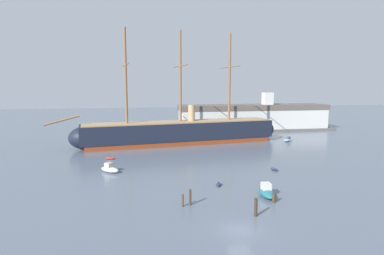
{
  "coord_description": "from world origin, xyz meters",
  "views": [
    {
      "loc": [
        -11.07,
        -31.85,
        15.71
      ],
      "look_at": [
        0.99,
        34.92,
        6.81
      ],
      "focal_mm": 30.06,
      "sensor_mm": 36.0,
      "label": 1
    }
  ],
  "objects_px": {
    "dinghy_near_centre": "(219,184)",
    "mooring_piling_right_pair": "(183,200)",
    "motorboat_far_right": "(288,140)",
    "tall_ship": "(181,132)",
    "motorboat_foreground_right": "(267,192)",
    "dinghy_mid_right": "(274,169)",
    "dockside_warehouse_right": "(253,117)",
    "dinghy_alongside_bow": "(110,158)",
    "mooring_piling_left_pair": "(274,198)",
    "mooring_piling_nearest": "(256,207)",
    "motorboat_mid_left": "(110,169)",
    "mooring_piling_midwater": "(190,197)"
  },
  "relations": [
    {
      "from": "tall_ship",
      "to": "motorboat_mid_left",
      "type": "xyz_separation_m",
      "value": [
        -16.83,
        -25.98,
        -2.65
      ]
    },
    {
      "from": "tall_ship",
      "to": "mooring_piling_left_pair",
      "type": "bearing_deg",
      "value": -82.42
    },
    {
      "from": "tall_ship",
      "to": "mooring_piling_midwater",
      "type": "distance_m",
      "value": 45.01
    },
    {
      "from": "dinghy_near_centre",
      "to": "mooring_piling_left_pair",
      "type": "height_order",
      "value": "mooring_piling_left_pair"
    },
    {
      "from": "mooring_piling_left_pair",
      "to": "dockside_warehouse_right",
      "type": "bearing_deg",
      "value": 71.29
    },
    {
      "from": "motorboat_far_right",
      "to": "dockside_warehouse_right",
      "type": "bearing_deg",
      "value": 92.8
    },
    {
      "from": "dockside_warehouse_right",
      "to": "mooring_piling_midwater",
      "type": "bearing_deg",
      "value": -117.12
    },
    {
      "from": "motorboat_mid_left",
      "to": "dinghy_alongside_bow",
      "type": "height_order",
      "value": "motorboat_mid_left"
    },
    {
      "from": "tall_ship",
      "to": "dockside_warehouse_right",
      "type": "height_order",
      "value": "tall_ship"
    },
    {
      "from": "dinghy_mid_right",
      "to": "mooring_piling_midwater",
      "type": "height_order",
      "value": "mooring_piling_midwater"
    },
    {
      "from": "tall_ship",
      "to": "motorboat_foreground_right",
      "type": "distance_m",
      "value": 43.76
    },
    {
      "from": "motorboat_foreground_right",
      "to": "mooring_piling_left_pair",
      "type": "distance_m",
      "value": 2.5
    },
    {
      "from": "motorboat_foreground_right",
      "to": "dinghy_alongside_bow",
      "type": "relative_size",
      "value": 2.09
    },
    {
      "from": "dinghy_alongside_bow",
      "to": "mooring_piling_left_pair",
      "type": "height_order",
      "value": "mooring_piling_left_pair"
    },
    {
      "from": "motorboat_mid_left",
      "to": "dinghy_alongside_bow",
      "type": "relative_size",
      "value": 1.87
    },
    {
      "from": "dinghy_near_centre",
      "to": "mooring_piling_right_pair",
      "type": "height_order",
      "value": "mooring_piling_right_pair"
    },
    {
      "from": "dinghy_alongside_bow",
      "to": "tall_ship",
      "type": "bearing_deg",
      "value": 41.13
    },
    {
      "from": "tall_ship",
      "to": "motorboat_far_right",
      "type": "distance_m",
      "value": 30.51
    },
    {
      "from": "motorboat_far_right",
      "to": "mooring_piling_midwater",
      "type": "xyz_separation_m",
      "value": [
        -35.54,
        -43.1,
        0.6
      ]
    },
    {
      "from": "motorboat_foreground_right",
      "to": "mooring_piling_midwater",
      "type": "relative_size",
      "value": 2.15
    },
    {
      "from": "motorboat_far_right",
      "to": "dinghy_near_centre",
      "type": "bearing_deg",
      "value": -129.82
    },
    {
      "from": "tall_ship",
      "to": "dinghy_mid_right",
      "type": "bearing_deg",
      "value": -66.17
    },
    {
      "from": "dinghy_alongside_bow",
      "to": "mooring_piling_nearest",
      "type": "relative_size",
      "value": 0.99
    },
    {
      "from": "mooring_piling_left_pair",
      "to": "tall_ship",
      "type": "bearing_deg",
      "value": 97.58
    },
    {
      "from": "motorboat_mid_left",
      "to": "mooring_piling_left_pair",
      "type": "height_order",
      "value": "motorboat_mid_left"
    },
    {
      "from": "mooring_piling_nearest",
      "to": "mooring_piling_left_pair",
      "type": "height_order",
      "value": "mooring_piling_nearest"
    },
    {
      "from": "mooring_piling_midwater",
      "to": "dockside_warehouse_right",
      "type": "height_order",
      "value": "dockside_warehouse_right"
    },
    {
      "from": "mooring_piling_midwater",
      "to": "mooring_piling_left_pair",
      "type": "bearing_deg",
      "value": -5.56
    },
    {
      "from": "mooring_piling_left_pair",
      "to": "mooring_piling_right_pair",
      "type": "height_order",
      "value": "mooring_piling_right_pair"
    },
    {
      "from": "dinghy_alongside_bow",
      "to": "mooring_piling_right_pair",
      "type": "xyz_separation_m",
      "value": [
        11.27,
        -29.67,
        0.58
      ]
    },
    {
      "from": "dinghy_alongside_bow",
      "to": "motorboat_far_right",
      "type": "xyz_separation_m",
      "value": [
        47.87,
        13.74,
        0.23
      ]
    },
    {
      "from": "motorboat_foreground_right",
      "to": "motorboat_mid_left",
      "type": "relative_size",
      "value": 1.12
    },
    {
      "from": "mooring_piling_midwater",
      "to": "motorboat_far_right",
      "type": "bearing_deg",
      "value": 50.49
    },
    {
      "from": "motorboat_foreground_right",
      "to": "mooring_piling_midwater",
      "type": "height_order",
      "value": "mooring_piling_midwater"
    },
    {
      "from": "dinghy_alongside_bow",
      "to": "motorboat_far_right",
      "type": "relative_size",
      "value": 0.64
    },
    {
      "from": "dinghy_mid_right",
      "to": "mooring_piling_midwater",
      "type": "bearing_deg",
      "value": -141.87
    },
    {
      "from": "dinghy_near_centre",
      "to": "mooring_piling_right_pair",
      "type": "distance_m",
      "value": 10.54
    },
    {
      "from": "motorboat_foreground_right",
      "to": "mooring_piling_midwater",
      "type": "xyz_separation_m",
      "value": [
        -11.31,
        -1.4,
        0.41
      ]
    },
    {
      "from": "dinghy_alongside_bow",
      "to": "mooring_piling_right_pair",
      "type": "distance_m",
      "value": 31.74
    },
    {
      "from": "tall_ship",
      "to": "dockside_warehouse_right",
      "type": "distance_m",
      "value": 36.82
    },
    {
      "from": "mooring_piling_left_pair",
      "to": "dockside_warehouse_right",
      "type": "height_order",
      "value": "dockside_warehouse_right"
    },
    {
      "from": "mooring_piling_nearest",
      "to": "dockside_warehouse_right",
      "type": "xyz_separation_m",
      "value": [
        27.17,
        72.02,
        3.36
      ]
    },
    {
      "from": "tall_ship",
      "to": "dinghy_near_centre",
      "type": "distance_m",
      "value": 37.22
    },
    {
      "from": "mooring_piling_nearest",
      "to": "dockside_warehouse_right",
      "type": "distance_m",
      "value": 77.04
    },
    {
      "from": "dinghy_mid_right",
      "to": "dockside_warehouse_right",
      "type": "xyz_separation_m",
      "value": [
        15.86,
        52.56,
        4.25
      ]
    },
    {
      "from": "dinghy_near_centre",
      "to": "mooring_piling_midwater",
      "type": "xyz_separation_m",
      "value": [
        -5.92,
        -7.57,
        0.86
      ]
    },
    {
      "from": "mooring_piling_left_pair",
      "to": "mooring_piling_nearest",
      "type": "bearing_deg",
      "value": -136.78
    },
    {
      "from": "motorboat_mid_left",
      "to": "mooring_piling_left_pair",
      "type": "relative_size",
      "value": 3.14
    },
    {
      "from": "dinghy_near_centre",
      "to": "mooring_piling_left_pair",
      "type": "distance_m",
      "value": 10.2
    },
    {
      "from": "motorboat_far_right",
      "to": "mooring_piling_right_pair",
      "type": "relative_size",
      "value": 2.1
    }
  ]
}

